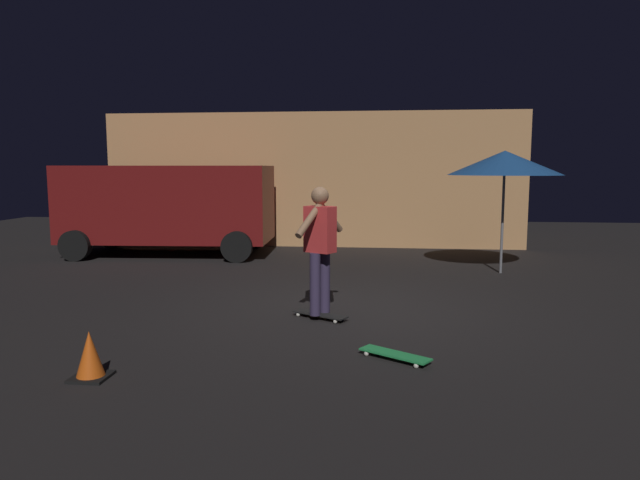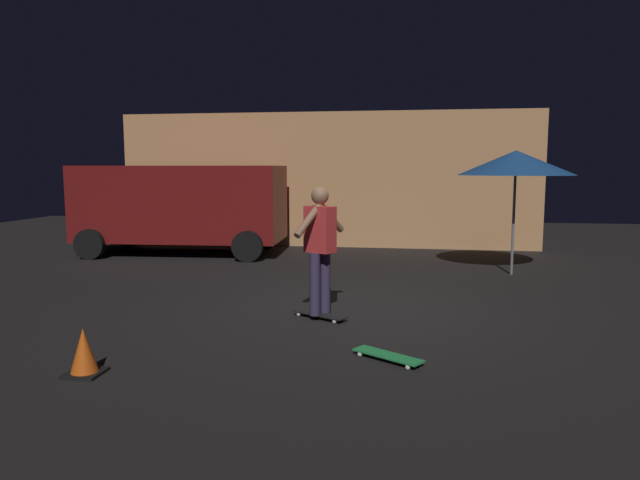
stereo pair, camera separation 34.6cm
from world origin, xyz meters
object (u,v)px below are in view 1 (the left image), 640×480
at_px(skateboard_spare, 395,355).
at_px(skater, 320,241).
at_px(traffic_cone, 90,357).
at_px(patio_umbrella, 505,163).
at_px(skateboard_ridden, 320,315).
at_px(parked_van, 168,204).

height_order(skateboard_spare, skater, skater).
xyz_separation_m(skateboard_spare, traffic_cone, (-2.87, -0.85, 0.16)).
bearing_deg(traffic_cone, skater, 51.53).
bearing_deg(patio_umbrella, skateboard_spare, -111.60).
xyz_separation_m(skater, traffic_cone, (-1.92, -2.41, -0.83)).
relative_size(skateboard_ridden, traffic_cone, 1.69).
relative_size(parked_van, traffic_cone, 10.24).
xyz_separation_m(patio_umbrella, traffic_cone, (-4.95, -6.11, -1.86)).
bearing_deg(skateboard_spare, parked_van, 126.36).
bearing_deg(skateboard_ridden, parked_van, 127.68).
bearing_deg(parked_van, skater, -52.32).
bearing_deg(skateboard_ridden, traffic_cone, -128.47).
distance_m(skateboard_spare, traffic_cone, 3.00).
distance_m(patio_umbrella, skateboard_spare, 6.00).
bearing_deg(skater, patio_umbrella, 50.61).
distance_m(parked_van, skateboard_ridden, 6.75).
xyz_separation_m(skateboard_spare, skater, (-0.96, 1.56, 0.98)).
bearing_deg(skateboard_spare, patio_umbrella, 68.40).
height_order(skateboard_spare, traffic_cone, traffic_cone).
relative_size(patio_umbrella, skateboard_ridden, 2.96).
bearing_deg(skater, parked_van, 127.68).
height_order(patio_umbrella, skateboard_spare, patio_umbrella).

